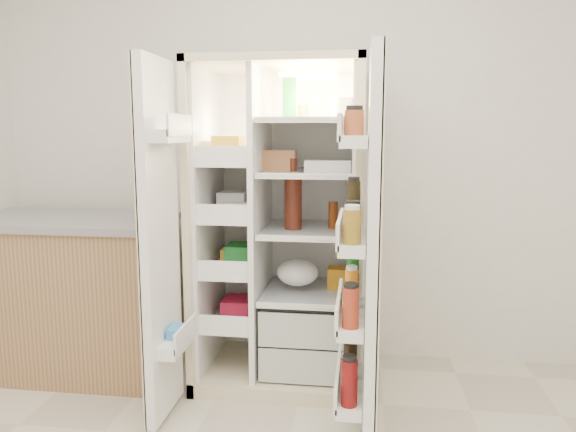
# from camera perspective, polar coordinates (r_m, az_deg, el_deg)

# --- Properties ---
(wall_back) EXTENTS (4.00, 0.02, 2.70)m
(wall_back) POSITION_cam_1_polar(r_m,az_deg,el_deg) (3.41, 2.55, 7.59)
(wall_back) COLOR white
(wall_back) RESTS_ON floor
(refrigerator) EXTENTS (0.92, 0.70, 1.80)m
(refrigerator) POSITION_cam_1_polar(r_m,az_deg,el_deg) (3.15, -0.33, -3.57)
(refrigerator) COLOR beige
(refrigerator) RESTS_ON floor
(freezer_door) EXTENTS (0.15, 0.40, 1.72)m
(freezer_door) POSITION_cam_1_polar(r_m,az_deg,el_deg) (2.67, -13.20, -2.84)
(freezer_door) COLOR white
(freezer_door) RESTS_ON floor
(fridge_door) EXTENTS (0.17, 0.58, 1.72)m
(fridge_door) POSITION_cam_1_polar(r_m,az_deg,el_deg) (2.41, 8.32, -4.35)
(fridge_door) COLOR white
(fridge_door) RESTS_ON floor
(kitchen_counter) EXTENTS (1.28, 0.68, 0.93)m
(kitchen_counter) POSITION_cam_1_polar(r_m,az_deg,el_deg) (3.56, -22.39, -7.48)
(kitchen_counter) COLOR #A77553
(kitchen_counter) RESTS_ON floor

